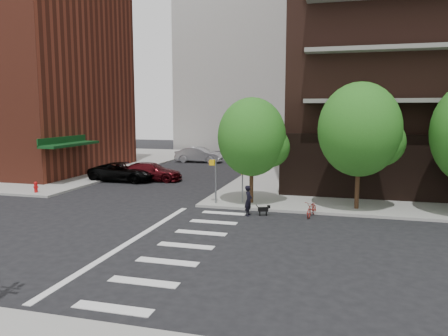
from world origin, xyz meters
name	(u,v)px	position (x,y,z in m)	size (l,w,h in m)	color
ground	(121,240)	(0.00, 0.00, 0.00)	(120.00, 120.00, 0.00)	black
sidewalk_nw	(24,161)	(-24.50, 23.50, 0.07)	(31.00, 33.00, 0.15)	gray
crosswalk	(168,244)	(2.21, 0.00, 0.01)	(3.85, 13.00, 0.01)	silver
tree_a	(252,137)	(4.00, 8.50, 4.04)	(4.00, 4.00, 5.90)	#301E11
tree_b	(360,130)	(10.00, 8.50, 4.54)	(4.50, 4.50, 6.65)	#301E11
pedestrian_signal	(221,174)	(2.32, 7.92, 1.85)	(2.18, 0.67, 2.60)	slate
fire_hydrant	(36,186)	(-10.50, 7.80, 0.55)	(0.24, 0.24, 0.73)	#A50C0C
parked_car_black	(123,172)	(-7.55, 14.36, 0.75)	(5.37, 2.48, 1.49)	black
parked_car_maroon	(151,172)	(-5.53, 15.13, 0.73)	(5.01, 2.04, 1.45)	#440A0F
parked_car_silver	(199,155)	(-5.78, 27.93, 0.84)	(5.07, 1.77, 1.67)	#B7B9BF
scooter	(312,209)	(7.68, 6.50, 0.42)	(0.56, 1.60, 0.84)	maroon
dog_walker	(249,201)	(4.40, 5.84, 0.81)	(0.39, 0.59, 1.63)	black
dog	(264,209)	(5.19, 6.05, 0.35)	(0.67, 0.35, 0.56)	black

